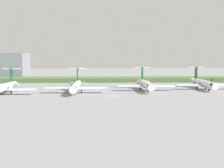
{
  "coord_description": "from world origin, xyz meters",
  "views": [
    {
      "loc": [
        -5.33,
        -116.94,
        13.49
      ],
      "look_at": [
        0.0,
        15.42,
        3.0
      ],
      "focal_mm": 55.49,
      "sensor_mm": 36.0,
      "label": 1
    }
  ],
  "objects_px": {
    "regional_jet_fourth": "(145,84)",
    "regional_jet_second": "(4,87)",
    "regional_jet_third": "(76,86)",
    "regional_jet_fifth": "(203,83)"
  },
  "relations": [
    {
      "from": "regional_jet_fourth",
      "to": "regional_jet_second",
      "type": "bearing_deg",
      "value": -167.01
    },
    {
      "from": "regional_jet_second",
      "to": "regional_jet_fourth",
      "type": "distance_m",
      "value": 54.02
    },
    {
      "from": "regional_jet_third",
      "to": "regional_jet_fourth",
      "type": "relative_size",
      "value": 1.0
    },
    {
      "from": "regional_jet_third",
      "to": "regional_jet_fourth",
      "type": "distance_m",
      "value": 28.33
    },
    {
      "from": "regional_jet_fourth",
      "to": "regional_jet_fifth",
      "type": "relative_size",
      "value": 1.0
    },
    {
      "from": "regional_jet_third",
      "to": "regional_jet_fourth",
      "type": "xyz_separation_m",
      "value": [
        27.28,
        7.64,
        0.0
      ]
    },
    {
      "from": "regional_jet_fifth",
      "to": "regional_jet_third",
      "type": "bearing_deg",
      "value": -166.64
    },
    {
      "from": "regional_jet_second",
      "to": "regional_jet_third",
      "type": "height_order",
      "value": "same"
    },
    {
      "from": "regional_jet_second",
      "to": "regional_jet_fifth",
      "type": "distance_m",
      "value": 79.21
    },
    {
      "from": "regional_jet_second",
      "to": "regional_jet_fifth",
      "type": "xyz_separation_m",
      "value": [
        77.4,
        16.86,
        0.0
      ]
    }
  ]
}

